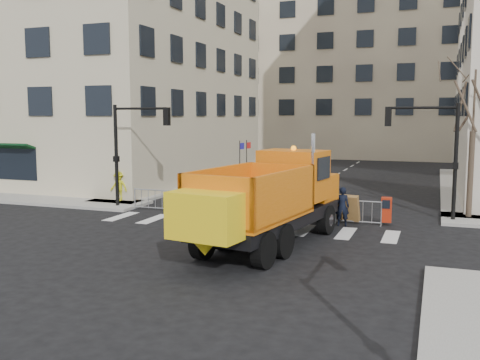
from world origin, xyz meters
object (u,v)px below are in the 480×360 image
(cop_c, at_px, (297,203))
(newspaper_box, at_px, (386,210))
(plow_truck, at_px, (268,197))
(worker, at_px, (119,186))
(cop_a, at_px, (342,206))
(cop_b, at_px, (325,206))

(cop_c, distance_m, newspaper_box, 3.99)
(plow_truck, relative_size, worker, 6.87)
(plow_truck, distance_m, worker, 12.68)
(newspaper_box, bearing_deg, plow_truck, -126.83)
(cop_c, height_order, newspaper_box, cop_c)
(worker, height_order, newspaper_box, worker)
(cop_a, xyz_separation_m, worker, (-12.67, 1.88, 0.09))
(plow_truck, xyz_separation_m, cop_a, (1.94, 4.80, -0.99))
(plow_truck, bearing_deg, cop_b, -7.11)
(cop_b, bearing_deg, worker, 23.66)
(cop_a, bearing_deg, newspaper_box, -166.88)
(cop_b, relative_size, worker, 1.14)
(plow_truck, distance_m, cop_b, 4.70)
(cop_a, relative_size, cop_b, 0.95)
(cop_a, distance_m, cop_b, 0.77)
(worker, bearing_deg, cop_a, -8.44)
(plow_truck, xyz_separation_m, cop_b, (1.26, 4.43, -0.94))
(worker, bearing_deg, cop_c, -12.52)
(plow_truck, relative_size, cop_c, 5.48)
(worker, bearing_deg, cop_b, -10.66)
(plow_truck, bearing_deg, cop_a, -13.15)
(cop_c, relative_size, worker, 1.25)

